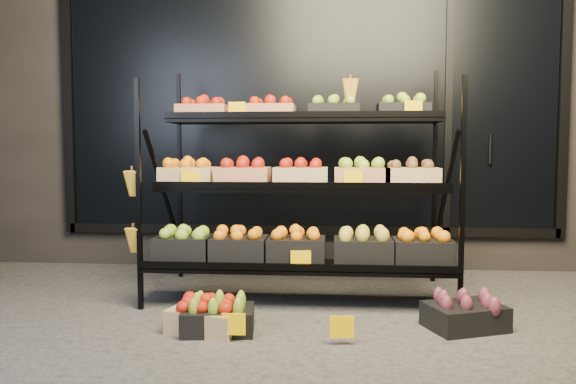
{
  "coord_description": "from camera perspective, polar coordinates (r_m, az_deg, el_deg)",
  "views": [
    {
      "loc": [
        0.23,
        -3.34,
        1.04
      ],
      "look_at": [
        -0.09,
        0.55,
        0.75
      ],
      "focal_mm": 35.0,
      "sensor_mm": 36.0,
      "label": 1
    }
  ],
  "objects": [
    {
      "name": "floor_crate_left",
      "position": [
        3.34,
        -8.22,
        -12.26
      ],
      "size": [
        0.47,
        0.39,
        0.2
      ],
      "rotation": [
        0.0,
        0.0,
        -0.28
      ],
      "color": "tan",
      "rests_on": "ground"
    },
    {
      "name": "tag_floor_a",
      "position": [
        3.15,
        -5.55,
        -13.91
      ],
      "size": [
        0.13,
        0.01,
        0.12
      ],
      "primitive_type": "cube",
      "color": "#FFC300",
      "rests_on": "ground"
    },
    {
      "name": "floor_crate_right",
      "position": [
        3.5,
        17.53,
        -11.57
      ],
      "size": [
        0.51,
        0.44,
        0.21
      ],
      "rotation": [
        0.0,
        0.0,
        0.37
      ],
      "color": "black",
      "rests_on": "ground"
    },
    {
      "name": "floor_crate_midleft",
      "position": [
        3.32,
        -7.09,
        -12.33
      ],
      "size": [
        0.44,
        0.34,
        0.2
      ],
      "rotation": [
        0.0,
        0.0,
        0.11
      ],
      "color": "black",
      "rests_on": "ground"
    },
    {
      "name": "building",
      "position": [
        5.98,
        2.47,
        11.02
      ],
      "size": [
        6.0,
        2.08,
        3.5
      ],
      "color": "#2D2826",
      "rests_on": "ground"
    },
    {
      "name": "display_rack",
      "position": [
        3.96,
        1.11,
        0.56
      ],
      "size": [
        2.18,
        1.02,
        1.68
      ],
      "color": "black",
      "rests_on": "ground"
    },
    {
      "name": "tag_floor_b",
      "position": [
        3.1,
        5.5,
        -14.19
      ],
      "size": [
        0.13,
        0.01,
        0.12
      ],
      "primitive_type": "cube",
      "color": "#FFC300",
      "rests_on": "ground"
    },
    {
      "name": "ground",
      "position": [
        3.51,
        0.68,
        -13.0
      ],
      "size": [
        24.0,
        24.0,
        0.0
      ],
      "primitive_type": "plane",
      "color": "#514F4C",
      "rests_on": "ground"
    }
  ]
}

